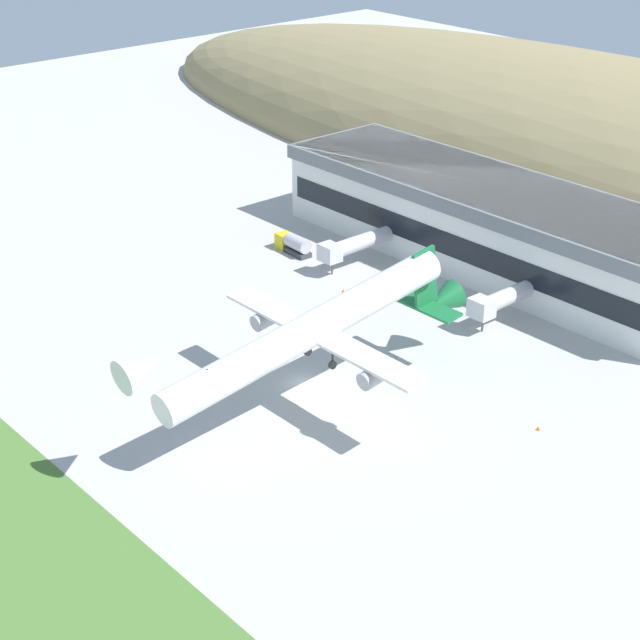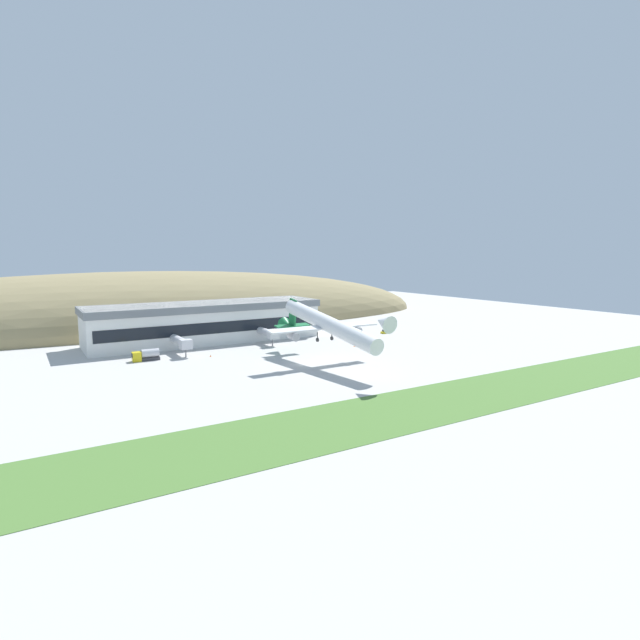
{
  "view_description": "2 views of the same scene",
  "coord_description": "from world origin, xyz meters",
  "px_view_note": "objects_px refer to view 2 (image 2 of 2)",
  "views": [
    {
      "loc": [
        96.33,
        -80.7,
        70.97
      ],
      "look_at": [
        3.17,
        0.34,
        10.52
      ],
      "focal_mm": 60.0,
      "sensor_mm": 36.0,
      "label": 1
    },
    {
      "loc": [
        -67.78,
        -119.59,
        30.97
      ],
      "look_at": [
        3.28,
        -4.29,
        12.92
      ],
      "focal_mm": 28.0,
      "sensor_mm": 36.0,
      "label": 2
    }
  ],
  "objects_px": {
    "terminal_building": "(206,320)",
    "traffic_cone_1": "(354,346)",
    "jetway_0": "(181,342)",
    "jetway_1": "(268,333)",
    "traffic_cone_0": "(211,356)",
    "service_car_0": "(386,332)",
    "service_car_1": "(359,334)",
    "fuel_truck": "(146,355)",
    "cargo_airplane": "(327,325)"
  },
  "relations": [
    {
      "from": "jetway_0",
      "to": "traffic_cone_1",
      "type": "height_order",
      "value": "jetway_0"
    },
    {
      "from": "traffic_cone_0",
      "to": "terminal_building",
      "type": "bearing_deg",
      "value": 73.39
    },
    {
      "from": "jetway_1",
      "to": "service_car_1",
      "type": "height_order",
      "value": "jetway_1"
    },
    {
      "from": "jetway_1",
      "to": "traffic_cone_0",
      "type": "relative_size",
      "value": 20.57
    },
    {
      "from": "service_car_0",
      "to": "traffic_cone_1",
      "type": "distance_m",
      "value": 31.59
    },
    {
      "from": "cargo_airplane",
      "to": "traffic_cone_1",
      "type": "distance_m",
      "value": 30.61
    },
    {
      "from": "fuel_truck",
      "to": "jetway_0",
      "type": "bearing_deg",
      "value": 16.72
    },
    {
      "from": "terminal_building",
      "to": "traffic_cone_1",
      "type": "distance_m",
      "value": 53.45
    },
    {
      "from": "fuel_truck",
      "to": "service_car_1",
      "type": "bearing_deg",
      "value": 2.56
    },
    {
      "from": "jetway_0",
      "to": "service_car_1",
      "type": "xyz_separation_m",
      "value": [
        68.12,
        0.15,
        -3.39
      ]
    },
    {
      "from": "jetway_0",
      "to": "traffic_cone_0",
      "type": "xyz_separation_m",
      "value": [
        6.52,
        -7.89,
        -3.71
      ]
    },
    {
      "from": "terminal_building",
      "to": "cargo_airplane",
      "type": "height_order",
      "value": "cargo_airplane"
    },
    {
      "from": "terminal_building",
      "to": "traffic_cone_1",
      "type": "bearing_deg",
      "value": -42.87
    },
    {
      "from": "jetway_1",
      "to": "cargo_airplane",
      "type": "xyz_separation_m",
      "value": [
        0.55,
        -36.64,
        7.32
      ]
    },
    {
      "from": "jetway_1",
      "to": "traffic_cone_0",
      "type": "bearing_deg",
      "value": -158.58
    },
    {
      "from": "cargo_airplane",
      "to": "service_car_0",
      "type": "distance_m",
      "value": 60.97
    },
    {
      "from": "cargo_airplane",
      "to": "traffic_cone_0",
      "type": "distance_m",
      "value": 38.23
    },
    {
      "from": "terminal_building",
      "to": "fuel_truck",
      "type": "distance_m",
      "value": 34.49
    },
    {
      "from": "terminal_building",
      "to": "jetway_0",
      "type": "bearing_deg",
      "value": -127.72
    },
    {
      "from": "traffic_cone_1",
      "to": "terminal_building",
      "type": "bearing_deg",
      "value": 137.13
    },
    {
      "from": "fuel_truck",
      "to": "traffic_cone_1",
      "type": "xyz_separation_m",
      "value": [
        64.56,
        -13.94,
        -1.31
      ]
    },
    {
      "from": "jetway_0",
      "to": "cargo_airplane",
      "type": "height_order",
      "value": "cargo_airplane"
    },
    {
      "from": "traffic_cone_0",
      "to": "traffic_cone_1",
      "type": "relative_size",
      "value": 1.0
    },
    {
      "from": "service_car_1",
      "to": "service_car_0",
      "type": "bearing_deg",
      "value": -4.54
    },
    {
      "from": "cargo_airplane",
      "to": "traffic_cone_0",
      "type": "height_order",
      "value": "cargo_airplane"
    },
    {
      "from": "terminal_building",
      "to": "jetway_1",
      "type": "bearing_deg",
      "value": -47.19
    },
    {
      "from": "jetway_1",
      "to": "traffic_cone_0",
      "type": "xyz_separation_m",
      "value": [
        -23.85,
        -9.36,
        -3.71
      ]
    },
    {
      "from": "cargo_airplane",
      "to": "service_car_0",
      "type": "xyz_separation_m",
      "value": [
        49.21,
        34.37,
        -10.69
      ]
    },
    {
      "from": "jetway_0",
      "to": "cargo_airplane",
      "type": "bearing_deg",
      "value": -48.69
    },
    {
      "from": "terminal_building",
      "to": "service_car_1",
      "type": "xyz_separation_m",
      "value": [
        53.68,
        -18.52,
        -7.19
      ]
    },
    {
      "from": "terminal_building",
      "to": "service_car_0",
      "type": "bearing_deg",
      "value": -16.51
    },
    {
      "from": "service_car_0",
      "to": "traffic_cone_1",
      "type": "xyz_separation_m",
      "value": [
        -26.91,
        -16.54,
        -0.34
      ]
    },
    {
      "from": "jetway_0",
      "to": "jetway_1",
      "type": "height_order",
      "value": "same"
    },
    {
      "from": "terminal_building",
      "to": "fuel_truck",
      "type": "bearing_deg",
      "value": -139.43
    },
    {
      "from": "cargo_airplane",
      "to": "service_car_0",
      "type": "height_order",
      "value": "cargo_airplane"
    },
    {
      "from": "jetway_1",
      "to": "traffic_cone_0",
      "type": "height_order",
      "value": "jetway_1"
    },
    {
      "from": "service_car_0",
      "to": "fuel_truck",
      "type": "distance_m",
      "value": 91.51
    },
    {
      "from": "terminal_building",
      "to": "cargo_airplane",
      "type": "bearing_deg",
      "value": -72.98
    },
    {
      "from": "service_car_1",
      "to": "fuel_truck",
      "type": "relative_size",
      "value": 0.53
    },
    {
      "from": "jetway_1",
      "to": "cargo_airplane",
      "type": "relative_size",
      "value": 0.22
    },
    {
      "from": "service_car_0",
      "to": "terminal_building",
      "type": "bearing_deg",
      "value": 163.49
    },
    {
      "from": "cargo_airplane",
      "to": "service_car_0",
      "type": "relative_size",
      "value": 13.13
    },
    {
      "from": "jetway_1",
      "to": "service_car_0",
      "type": "bearing_deg",
      "value": -2.62
    },
    {
      "from": "cargo_airplane",
      "to": "service_car_1",
      "type": "relative_size",
      "value": 13.19
    },
    {
      "from": "jetway_1",
      "to": "traffic_cone_0",
      "type": "distance_m",
      "value": 25.89
    },
    {
      "from": "terminal_building",
      "to": "traffic_cone_1",
      "type": "height_order",
      "value": "terminal_building"
    },
    {
      "from": "service_car_0",
      "to": "traffic_cone_0",
      "type": "bearing_deg",
      "value": -174.5
    },
    {
      "from": "jetway_0",
      "to": "service_car_0",
      "type": "relative_size",
      "value": 3.56
    },
    {
      "from": "jetway_0",
      "to": "jetway_1",
      "type": "relative_size",
      "value": 1.23
    },
    {
      "from": "cargo_airplane",
      "to": "fuel_truck",
      "type": "height_order",
      "value": "cargo_airplane"
    }
  ]
}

